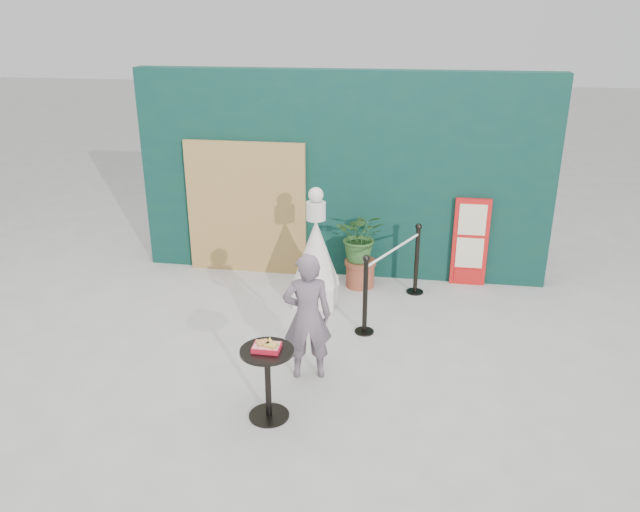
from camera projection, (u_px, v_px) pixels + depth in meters
The scene contains 10 objects.
ground at pixel (302, 382), 6.74m from camera, with size 60.00×60.00×0.00m, color #ADAAA5.
back_wall at pixel (341, 176), 9.09m from camera, with size 6.00×0.30×3.00m, color #0A2F2D.
bamboo_fence at pixel (246, 208), 9.29m from camera, with size 1.80×0.08×2.00m, color tan.
woman at pixel (307, 317), 6.62m from camera, with size 0.52×0.34×1.43m, color #61535E.
menu_board at pixel (470, 242), 8.94m from camera, with size 0.50×0.07×1.30m.
statue at pixel (316, 257), 8.36m from camera, with size 0.64×0.64×1.63m.
cafe_table at pixel (268, 373), 5.99m from camera, with size 0.52×0.52×0.75m.
food_basket at pixel (267, 346), 5.89m from camera, with size 0.26×0.19×0.11m.
planter at pixel (361, 243), 8.86m from camera, with size 0.67×0.58×1.15m.
stanchion_barrier at pixel (393, 277), 8.16m from camera, with size 0.84×1.54×1.03m.
Camera 1 is at (1.12, -5.67, 3.74)m, focal length 35.00 mm.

